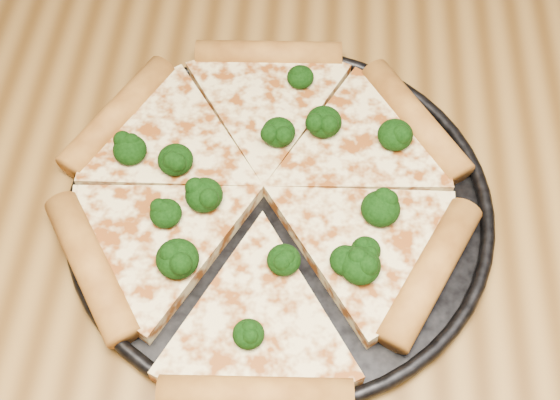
{
  "coord_description": "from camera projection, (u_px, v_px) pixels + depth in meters",
  "views": [
    {
      "loc": [
        -0.09,
        -0.32,
        1.29
      ],
      "look_at": [
        -0.11,
        0.02,
        0.77
      ],
      "focal_mm": 47.88,
      "sensor_mm": 36.0,
      "label": 1
    }
  ],
  "objects": [
    {
      "name": "broccoli_florets",
      "position": [
        275.0,
        194.0,
        0.61
      ],
      "size": [
        0.26,
        0.28,
        0.03
      ],
      "color": "black",
      "rests_on": "pizza"
    },
    {
      "name": "pizza_pan",
      "position": [
        280.0,
        205.0,
        0.63
      ],
      "size": [
        0.36,
        0.36,
        0.02
      ],
      "color": "black",
      "rests_on": "dining_table"
    },
    {
      "name": "dining_table",
      "position": [
        400.0,
        287.0,
        0.7
      ],
      "size": [
        1.2,
        0.9,
        0.75
      ],
      "color": "brown",
      "rests_on": "ground"
    },
    {
      "name": "pizza",
      "position": [
        263.0,
        192.0,
        0.63
      ],
      "size": [
        0.36,
        0.37,
        0.03
      ],
      "rotation": [
        0.0,
        0.0,
        0.05
      ],
      "color": "beige",
      "rests_on": "pizza_pan"
    }
  ]
}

